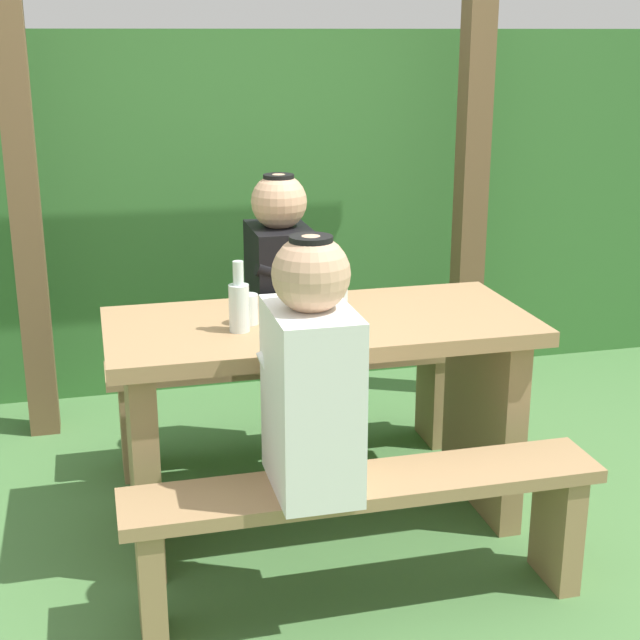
{
  "coord_description": "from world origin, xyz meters",
  "views": [
    {
      "loc": [
        -0.71,
        -2.83,
        1.65
      ],
      "look_at": [
        0.0,
        0.0,
        0.74
      ],
      "focal_mm": 52.18,
      "sensor_mm": 36.0,
      "label": 1
    }
  ],
  "objects_px": {
    "bench_near": "(365,516)",
    "bottle_right": "(338,296)",
    "bottle_left": "(239,304)",
    "cell_phone": "(287,309)",
    "bench_far": "(287,384)",
    "drinking_glass": "(248,309)",
    "picnic_table": "(320,386)",
    "bottle_center": "(315,287)",
    "person_white_shirt": "(311,375)",
    "person_black_coat": "(280,275)"
  },
  "relations": [
    {
      "from": "bottle_left",
      "to": "bottle_center",
      "type": "distance_m",
      "value": 0.3
    },
    {
      "from": "bottle_left",
      "to": "picnic_table",
      "type": "bearing_deg",
      "value": 12.39
    },
    {
      "from": "picnic_table",
      "to": "bench_far",
      "type": "relative_size",
      "value": 1.0
    },
    {
      "from": "person_white_shirt",
      "to": "cell_phone",
      "type": "relative_size",
      "value": 5.14
    },
    {
      "from": "drinking_glass",
      "to": "bottle_right",
      "type": "height_order",
      "value": "bottle_right"
    },
    {
      "from": "person_white_shirt",
      "to": "cell_phone",
      "type": "height_order",
      "value": "person_white_shirt"
    },
    {
      "from": "person_black_coat",
      "to": "bottle_right",
      "type": "xyz_separation_m",
      "value": [
        0.07,
        -0.61,
        0.08
      ]
    },
    {
      "from": "person_black_coat",
      "to": "bottle_center",
      "type": "distance_m",
      "value": 0.48
    },
    {
      "from": "picnic_table",
      "to": "bottle_left",
      "type": "distance_m",
      "value": 0.43
    },
    {
      "from": "cell_phone",
      "to": "bench_far",
      "type": "bearing_deg",
      "value": 66.93
    },
    {
      "from": "person_white_shirt",
      "to": "person_black_coat",
      "type": "xyz_separation_m",
      "value": [
        0.14,
        1.07,
        0.0
      ]
    },
    {
      "from": "cell_phone",
      "to": "bench_near",
      "type": "bearing_deg",
      "value": -94.78
    },
    {
      "from": "person_black_coat",
      "to": "drinking_glass",
      "type": "height_order",
      "value": "person_black_coat"
    },
    {
      "from": "person_white_shirt",
      "to": "person_black_coat",
      "type": "relative_size",
      "value": 1.0
    },
    {
      "from": "drinking_glass",
      "to": "bench_far",
      "type": "bearing_deg",
      "value": 65.92
    },
    {
      "from": "bottle_right",
      "to": "bottle_center",
      "type": "relative_size",
      "value": 1.04
    },
    {
      "from": "picnic_table",
      "to": "person_white_shirt",
      "type": "relative_size",
      "value": 1.95
    },
    {
      "from": "picnic_table",
      "to": "bench_far",
      "type": "xyz_separation_m",
      "value": [
        0.0,
        0.54,
        -0.2
      ]
    },
    {
      "from": "picnic_table",
      "to": "bench_near",
      "type": "height_order",
      "value": "picnic_table"
    },
    {
      "from": "person_white_shirt",
      "to": "bottle_center",
      "type": "xyz_separation_m",
      "value": [
        0.16,
        0.6,
        0.08
      ]
    },
    {
      "from": "bench_far",
      "to": "bottle_center",
      "type": "height_order",
      "value": "bottle_center"
    },
    {
      "from": "bottle_center",
      "to": "picnic_table",
      "type": "bearing_deg",
      "value": -90.08
    },
    {
      "from": "picnic_table",
      "to": "cell_phone",
      "type": "relative_size",
      "value": 10.0
    },
    {
      "from": "bench_far",
      "to": "bottle_left",
      "type": "xyz_separation_m",
      "value": [
        -0.28,
        -0.6,
        0.52
      ]
    },
    {
      "from": "cell_phone",
      "to": "person_white_shirt",
      "type": "bearing_deg",
      "value": -108.5
    },
    {
      "from": "picnic_table",
      "to": "bench_near",
      "type": "bearing_deg",
      "value": -90.0
    },
    {
      "from": "drinking_glass",
      "to": "bench_near",
      "type": "bearing_deg",
      "value": -66.59
    },
    {
      "from": "bottle_left",
      "to": "cell_phone",
      "type": "xyz_separation_m",
      "value": [
        0.2,
        0.19,
        -0.08
      ]
    },
    {
      "from": "person_white_shirt",
      "to": "bottle_left",
      "type": "height_order",
      "value": "person_white_shirt"
    },
    {
      "from": "bottle_center",
      "to": "cell_phone",
      "type": "distance_m",
      "value": 0.14
    },
    {
      "from": "bottle_right",
      "to": "bottle_center",
      "type": "height_order",
      "value": "bottle_right"
    },
    {
      "from": "person_black_coat",
      "to": "drinking_glass",
      "type": "xyz_separation_m",
      "value": [
        -0.22,
        -0.53,
        0.03
      ]
    },
    {
      "from": "picnic_table",
      "to": "person_black_coat",
      "type": "relative_size",
      "value": 1.95
    },
    {
      "from": "drinking_glass",
      "to": "bottle_center",
      "type": "relative_size",
      "value": 0.43
    },
    {
      "from": "bench_near",
      "to": "bench_far",
      "type": "height_order",
      "value": "same"
    },
    {
      "from": "drinking_glass",
      "to": "bottle_right",
      "type": "bearing_deg",
      "value": -15.44
    },
    {
      "from": "bench_far",
      "to": "bottle_left",
      "type": "relative_size",
      "value": 6.17
    },
    {
      "from": "picnic_table",
      "to": "drinking_glass",
      "type": "xyz_separation_m",
      "value": [
        -0.24,
        0.01,
        0.29
      ]
    },
    {
      "from": "bottle_right",
      "to": "bench_far",
      "type": "bearing_deg",
      "value": 94.1
    },
    {
      "from": "picnic_table",
      "to": "cell_phone",
      "type": "distance_m",
      "value": 0.29
    },
    {
      "from": "bench_far",
      "to": "bottle_center",
      "type": "distance_m",
      "value": 0.71
    },
    {
      "from": "bench_near",
      "to": "bottle_right",
      "type": "bearing_deg",
      "value": 84.71
    },
    {
      "from": "bench_near",
      "to": "bottle_left",
      "type": "relative_size",
      "value": 6.17
    },
    {
      "from": "bottle_left",
      "to": "bottle_right",
      "type": "bearing_deg",
      "value": -1.46
    },
    {
      "from": "bench_far",
      "to": "cell_phone",
      "type": "height_order",
      "value": "cell_phone"
    },
    {
      "from": "picnic_table",
      "to": "bench_near",
      "type": "xyz_separation_m",
      "value": [
        0.0,
        -0.54,
        -0.2
      ]
    },
    {
      "from": "person_white_shirt",
      "to": "person_black_coat",
      "type": "bearing_deg",
      "value": 82.68
    },
    {
      "from": "bottle_right",
      "to": "drinking_glass",
      "type": "bearing_deg",
      "value": 164.56
    },
    {
      "from": "bottle_left",
      "to": "bottle_right",
      "type": "xyz_separation_m",
      "value": [
        0.32,
        -0.01,
        0.01
      ]
    },
    {
      "from": "drinking_glass",
      "to": "bottle_right",
      "type": "xyz_separation_m",
      "value": [
        0.28,
        -0.08,
        0.05
      ]
    }
  ]
}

